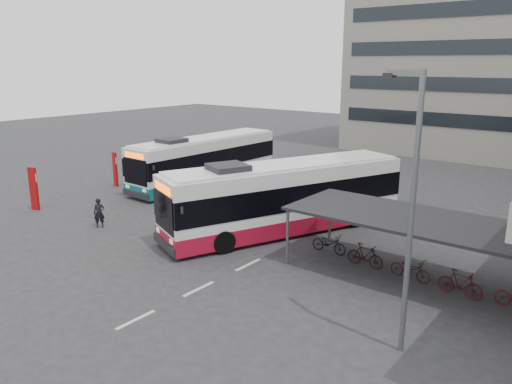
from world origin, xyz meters
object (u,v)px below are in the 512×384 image
Objects in this scene: bus_main at (285,198)px; lamp_post at (410,199)px; bus_teal at (205,161)px; pedestrian at (99,213)px.

lamp_post reaches higher than bus_main.
bus_teal is 10.86m from pedestrian.
bus_teal is at bearing 169.08° from lamp_post.
pedestrian is at bearing -75.34° from bus_teal.
lamp_post reaches higher than bus_teal.
bus_main is 1.06× the size of bus_teal.
bus_main reaches higher than bus_teal.
bus_teal is at bearing 176.86° from bus_main.
pedestrian is 17.42m from lamp_post.
pedestrian is (2.44, -10.54, -0.89)m from bus_teal.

